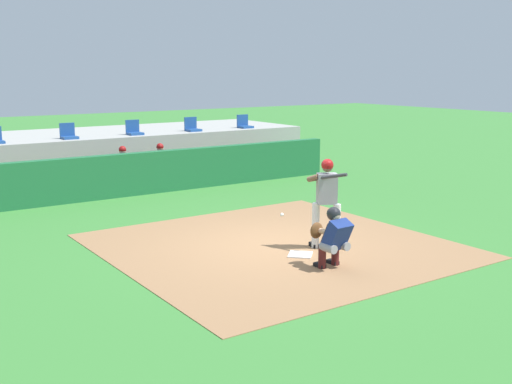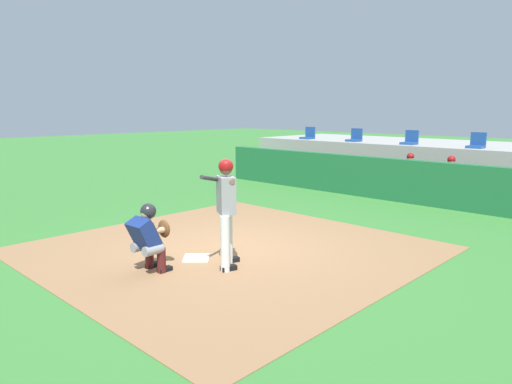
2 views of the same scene
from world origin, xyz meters
TOP-DOWN VIEW (x-y plane):
  - ground_plane at (0.00, 0.00)m, footprint 80.00×80.00m
  - dirt_infield at (0.00, 0.00)m, footprint 6.40×6.40m
  - home_plate at (0.00, -0.80)m, footprint 0.62×0.62m
  - batter_at_plate at (0.69, -0.72)m, footprint 0.56×0.90m
  - catcher_crouched at (-0.01, -1.72)m, footprint 0.49×1.99m
  - dugout_wall at (0.00, 6.50)m, footprint 13.00×0.30m
  - dugout_bench at (0.00, 7.50)m, footprint 11.80×0.44m
  - dugout_player_0 at (-0.12, 7.34)m, footprint 0.49×0.70m
  - dugout_player_1 at (1.09, 7.34)m, footprint 0.49×0.70m
  - stands_platform at (0.00, 10.90)m, footprint 15.00×4.40m
  - stadium_seat_2 at (-1.08, 9.38)m, footprint 0.46×0.46m
  - stadium_seat_3 at (1.08, 9.38)m, footprint 0.46×0.46m
  - stadium_seat_4 at (3.25, 9.38)m, footprint 0.46×0.46m
  - stadium_seat_5 at (5.42, 9.38)m, footprint 0.46×0.46m

SIDE VIEW (x-z plane):
  - ground_plane at x=0.00m, z-range 0.00..0.00m
  - dirt_infield at x=0.00m, z-range 0.00..0.01m
  - home_plate at x=0.00m, z-range 0.01..0.04m
  - dugout_bench at x=0.00m, z-range 0.00..0.45m
  - dugout_wall at x=0.00m, z-range 0.00..1.20m
  - catcher_crouched at x=-0.01m, z-range 0.05..1.17m
  - dugout_player_0 at x=-0.12m, z-range 0.02..1.32m
  - dugout_player_1 at x=1.09m, z-range 0.02..1.32m
  - stands_platform at x=0.00m, z-range 0.00..1.40m
  - batter_at_plate at x=0.69m, z-range 0.13..1.94m
  - stadium_seat_2 at x=-1.08m, z-range 1.29..1.77m
  - stadium_seat_3 at x=1.08m, z-range 1.29..1.77m
  - stadium_seat_4 at x=3.25m, z-range 1.29..1.77m
  - stadium_seat_5 at x=5.42m, z-range 1.29..1.77m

